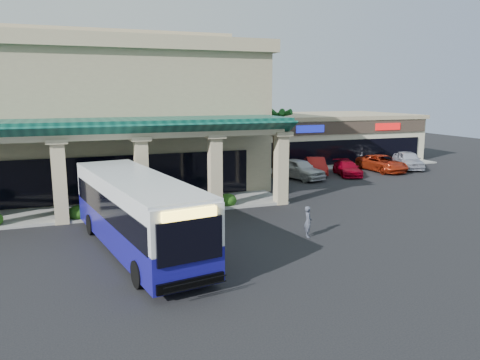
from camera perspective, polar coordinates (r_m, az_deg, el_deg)
name	(u,v)px	position (r m, az deg, el deg)	size (l,w,h in m)	color
ground	(218,235)	(24.24, -2.74, -6.75)	(110.00, 110.00, 0.00)	black
main_building	(51,114)	(38.12, -22.06, 7.51)	(30.80, 14.80, 11.35)	tan
arcade	(50,169)	(29.22, -22.14, 1.21)	(30.00, 6.20, 5.70)	#0A4036
strip_mall	(307,136)	(52.60, 8.14, 5.28)	(22.50, 12.50, 4.90)	beige
palm_0	(279,144)	(36.71, 4.72, 4.43)	(2.40, 2.40, 6.60)	#114114
palm_1	(274,144)	(39.87, 4.20, 4.35)	(2.40, 2.40, 5.80)	#114114
broadleaf_tree	(233,145)	(43.80, -0.91, 4.28)	(2.60, 2.60, 4.81)	#1E4810
transit_bus	(137,214)	(21.95, -12.45, -4.11)	(2.90, 12.46, 3.48)	navy
pedestrian	(308,222)	(24.00, 8.29, -5.04)	(0.58, 0.38, 1.59)	#404554
car_silver	(299,169)	(40.05, 7.22, 1.37)	(2.03, 5.03, 1.72)	#B9B9B9
car_white	(316,166)	(42.60, 9.20, 1.72)	(1.58, 4.54, 1.50)	maroon
car_red	(347,168)	(42.40, 12.95, 1.39)	(1.78, 4.38, 1.27)	maroon
car_gray	(382,163)	(45.48, 16.92, 1.96)	(2.50, 5.42, 1.51)	#AA2A11
car_extra	(408,160)	(47.82, 19.81, 2.31)	(2.00, 4.97, 1.69)	#B3B7C7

